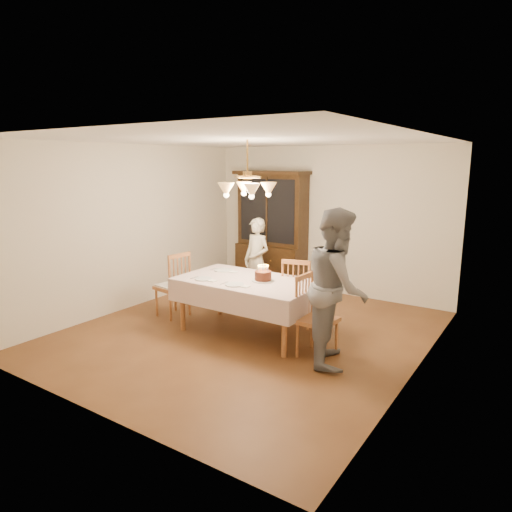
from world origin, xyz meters
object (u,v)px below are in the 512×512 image
Objects in this scene: chair_far_side at (298,296)px; elderly_woman at (257,260)px; birthday_cake at (263,276)px; dining_table at (248,285)px; china_hutch at (272,232)px.

elderly_woman is (-1.13, 0.63, 0.27)m from chair_far_side.
chair_far_side is 1.33m from elderly_woman.
elderly_woman reaches higher than birthday_cake.
chair_far_side is at bearing 69.80° from birthday_cake.
elderly_woman is (-0.70, 1.28, 0.03)m from dining_table.
chair_far_side is (0.43, 0.65, -0.24)m from dining_table.
chair_far_side reaches higher than dining_table.
birthday_cake is (0.91, -1.23, 0.11)m from elderly_woman.
birthday_cake is at bearing -61.06° from china_hutch.
china_hutch is at bearing 119.10° from elderly_woman.
birthday_cake reaches higher than dining_table.
birthday_cake is (1.22, -2.20, -0.22)m from china_hutch.
dining_table is 1.46m from elderly_woman.
chair_far_side reaches higher than birthday_cake.
birthday_cake is (-0.22, -0.60, 0.38)m from chair_far_side.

